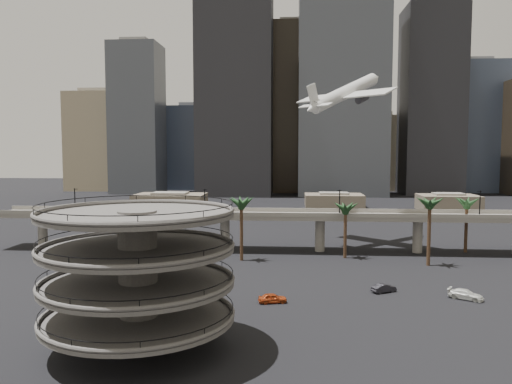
# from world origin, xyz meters

# --- Properties ---
(ground) EXTENTS (700.00, 700.00, 0.00)m
(ground) POSITION_xyz_m (0.00, 0.00, 0.00)
(ground) COLOR black
(ground) RESTS_ON ground
(parking_ramp) EXTENTS (22.20, 22.20, 17.35)m
(parking_ramp) POSITION_xyz_m (-13.00, -4.00, 9.84)
(parking_ramp) COLOR #4C4947
(parking_ramp) RESTS_ON ground
(overpass) EXTENTS (130.00, 9.30, 14.70)m
(overpass) POSITION_xyz_m (0.00, 55.00, 7.34)
(overpass) COLOR slate
(overpass) RESTS_ON ground
(palm_trees) EXTENTS (54.40, 18.40, 14.00)m
(palm_trees) POSITION_xyz_m (21.48, 47.47, 11.30)
(palm_trees) COLOR #4A3120
(palm_trees) RESTS_ON ground
(low_buildings) EXTENTS (135.00, 27.50, 6.80)m
(low_buildings) POSITION_xyz_m (6.89, 142.30, 2.86)
(low_buildings) COLOR #655A4A
(low_buildings) RESTS_ON ground
(skyline) EXTENTS (269.00, 86.00, 126.39)m
(skyline) POSITION_xyz_m (15.11, 217.08, 46.24)
(skyline) COLOR gray
(skyline) RESTS_ON ground
(airborne_jet) EXTENTS (23.36, 24.12, 13.50)m
(airborne_jet) POSITION_xyz_m (17.49, 66.83, 37.24)
(airborne_jet) COLOR silver
(airborne_jet) RESTS_ON ground
(car_a) EXTENTS (4.61, 2.65, 1.48)m
(car_a) POSITION_xyz_m (1.70, 14.92, 0.74)
(car_a) COLOR #B9451A
(car_a) RESTS_ON ground
(car_b) EXTENTS (4.40, 3.30, 1.39)m
(car_b) POSITION_xyz_m (19.60, 21.95, 0.69)
(car_b) COLOR black
(car_b) RESTS_ON ground
(car_c) EXTENTS (5.54, 4.59, 1.51)m
(car_c) POSITION_xyz_m (31.60, 18.95, 0.76)
(car_c) COLOR silver
(car_c) RESTS_ON ground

